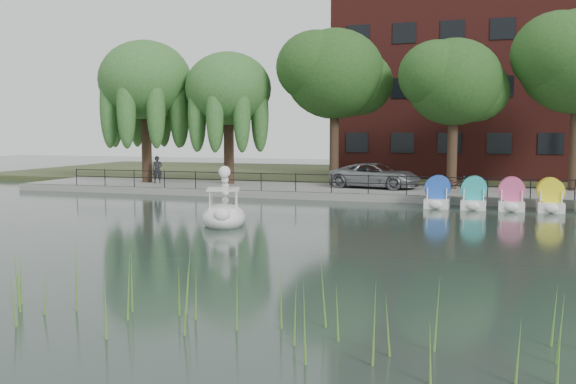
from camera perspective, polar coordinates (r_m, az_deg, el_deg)
The scene contains 16 objects.
ground_plane at distance 21.94m, azimuth -4.42°, elevation -4.30°, with size 120.00×120.00×0.00m, color #33443F.
promenade at distance 37.11m, azimuth 4.88°, elevation 0.03°, with size 40.00×6.00×0.40m, color gray.
kerb at distance 34.25m, azimuth 3.79°, elevation -0.42°, with size 40.00×0.25×0.40m, color gray.
land_strip at distance 50.82m, azimuth 8.37°, elevation 1.45°, with size 60.00×22.00×0.36m, color #47512D.
railing at distance 34.36m, azimuth 3.88°, elevation 1.18°, with size 32.00×0.05×1.00m.
apartment_building at distance 50.33m, azimuth 16.57°, elevation 11.71°, with size 20.00×10.07×18.00m.
willow_left at distance 42.32m, azimuth -12.57°, elevation 9.64°, with size 5.88×5.88×9.01m.
willow_mid at distance 40.28m, azimuth -5.32°, elevation 9.07°, with size 5.32×5.32×8.15m.
broadleaf_center at distance 39.26m, azimuth 4.17°, elevation 10.37°, with size 6.00×6.00×9.25m.
broadleaf_right at distance 37.69m, azimuth 14.53°, elevation 9.38°, with size 5.40×5.40×8.32m.
minivan at distance 37.39m, azimuth 7.79°, elevation 1.63°, with size 5.96×2.74×1.66m, color gray.
bicycle at distance 35.40m, azimuth 14.63°, elevation 0.75°, with size 1.72×0.60×1.00m, color gray.
pedestrian at distance 41.11m, azimuth -11.54°, elevation 2.14°, with size 0.71×0.48×1.98m, color black.
swan_boat at distance 25.44m, azimuth -5.72°, elevation -1.81°, with size 2.53×3.13×2.29m.
pedal_boat_row at distance 31.97m, azimuth 20.77°, elevation -0.46°, with size 9.65×1.70×1.40m.
reed_bank at distance 12.59m, azimuth -12.34°, elevation -9.05°, with size 24.00×2.40×1.20m.
Camera 1 is at (8.13, -20.03, 3.74)m, focal length 40.00 mm.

